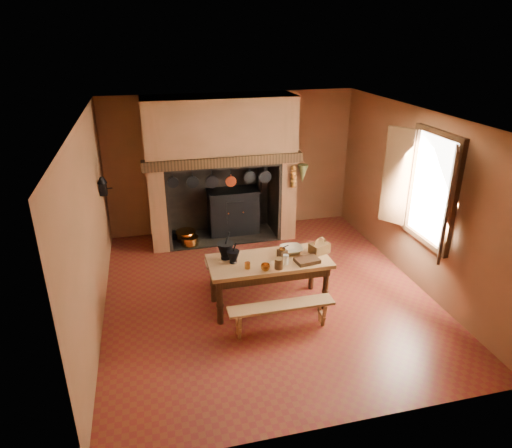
{
  "coord_description": "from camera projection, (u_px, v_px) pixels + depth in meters",
  "views": [
    {
      "loc": [
        -1.65,
        -6.08,
        3.92
      ],
      "look_at": [
        -0.09,
        0.3,
        1.09
      ],
      "focal_mm": 32.0,
      "sensor_mm": 36.0,
      "label": 1
    }
  ],
  "objects": [
    {
      "name": "wall_right",
      "position": [
        417.0,
        198.0,
        7.32
      ],
      "size": [
        0.02,
        5.5,
        2.8
      ],
      "primitive_type": "cube",
      "color": "brown",
      "rests_on": "floor"
    },
    {
      "name": "bench_front",
      "position": [
        281.0,
        311.0,
        6.31
      ],
      "size": [
        1.49,
        0.26,
        0.42
      ],
      "color": "tan",
      "rests_on": "floor"
    },
    {
      "name": "wall_front",
      "position": [
        342.0,
        317.0,
        4.32
      ],
      "size": [
        5.0,
        0.02,
        2.8
      ],
      "primitive_type": "cube",
      "color": "brown",
      "rests_on": "floor"
    },
    {
      "name": "brass_cup",
      "position": [
        265.0,
        267.0,
        6.39
      ],
      "size": [
        0.16,
        0.16,
        0.1
      ],
      "primitive_type": "imported",
      "rotation": [
        0.0,
        0.0,
        -0.23
      ],
      "color": "#B06D28",
      "rests_on": "work_table"
    },
    {
      "name": "mortar_small",
      "position": [
        233.0,
        256.0,
        6.59
      ],
      "size": [
        0.19,
        0.19,
        0.32
      ],
      "rotation": [
        0.0,
        0.0,
        0.18
      ],
      "color": "black",
      "rests_on": "work_table"
    },
    {
      "name": "mortar_large",
      "position": [
        226.0,
        250.0,
        6.7
      ],
      "size": [
        0.25,
        0.25,
        0.42
      ],
      "rotation": [
        0.0,
        0.0,
        0.34
      ],
      "color": "black",
      "rests_on": "work_table"
    },
    {
      "name": "iron_range",
      "position": [
        234.0,
        211.0,
        9.31
      ],
      "size": [
        1.12,
        0.55,
        1.6
      ],
      "color": "black",
      "rests_on": "floor"
    },
    {
      "name": "back_wall",
      "position": [
        232.0,
        163.0,
        9.23
      ],
      "size": [
        5.0,
        0.02,
        2.8
      ],
      "primitive_type": "cube",
      "color": "brown",
      "rests_on": "floor"
    },
    {
      "name": "brass_mug_b",
      "position": [
        283.0,
        254.0,
        6.8
      ],
      "size": [
        0.09,
        0.09,
        0.08
      ],
      "primitive_type": "cylinder",
      "rotation": [
        0.0,
        0.0,
        -0.27
      ],
      "color": "#B06D28",
      "rests_on": "work_table"
    },
    {
      "name": "wooden_tray",
      "position": [
        307.0,
        260.0,
        6.63
      ],
      "size": [
        0.37,
        0.29,
        0.06
      ],
      "primitive_type": "cube",
      "rotation": [
        0.0,
        0.0,
        0.16
      ],
      "color": "#352010",
      "rests_on": "work_table"
    },
    {
      "name": "brass_mug_a",
      "position": [
        247.0,
        266.0,
        6.45
      ],
      "size": [
        0.09,
        0.09,
        0.09
      ],
      "primitive_type": "cylinder",
      "rotation": [
        0.0,
        0.0,
        0.05
      ],
      "color": "#B06D28",
      "rests_on": "work_table"
    },
    {
      "name": "onion_string",
      "position": [
        293.0,
        177.0,
        8.62
      ],
      "size": [
        0.12,
        0.1,
        0.46
      ],
      "primitive_type": null,
      "color": "#9E5E1D",
      "rests_on": "chimney_breast"
    },
    {
      "name": "wall_coffee_mill",
      "position": [
        103.0,
        185.0,
        7.59
      ],
      "size": [
        0.23,
        0.16,
        0.31
      ],
      "color": "black",
      "rests_on": "wall_left"
    },
    {
      "name": "hanging_pans",
      "position": [
        223.0,
        180.0,
        8.33
      ],
      "size": [
        1.92,
        0.29,
        0.27
      ],
      "color": "black",
      "rests_on": "chimney_breast"
    },
    {
      "name": "work_table",
      "position": [
        269.0,
        267.0,
        6.76
      ],
      "size": [
        1.8,
        0.8,
        0.78
      ],
      "color": "tan",
      "rests_on": "floor"
    },
    {
      "name": "glass_jar",
      "position": [
        286.0,
        260.0,
        6.56
      ],
      "size": [
        0.09,
        0.09,
        0.15
      ],
      "primitive_type": "cylinder",
      "rotation": [
        0.0,
        0.0,
        -0.11
      ],
      "color": "beige",
      "rests_on": "work_table"
    },
    {
      "name": "window",
      "position": [
        426.0,
        189.0,
        6.81
      ],
      "size": [
        0.39,
        1.75,
        1.76
      ],
      "color": "white",
      "rests_on": "wall_right"
    },
    {
      "name": "ceiling",
      "position": [
        268.0,
        117.0,
        6.22
      ],
      "size": [
        5.5,
        5.5,
        0.0
      ],
      "primitive_type": "plane",
      "rotation": [
        3.14,
        0.0,
        0.0
      ],
      "color": "silver",
      "rests_on": "back_wall"
    },
    {
      "name": "stoneware_crock",
      "position": [
        279.0,
        264.0,
        6.44
      ],
      "size": [
        0.14,
        0.14,
        0.16
      ],
      "primitive_type": "cylinder",
      "rotation": [
        0.0,
        0.0,
        -0.1
      ],
      "color": "brown",
      "rests_on": "work_table"
    },
    {
      "name": "herb_bunch",
      "position": [
        303.0,
        174.0,
        8.64
      ],
      "size": [
        0.2,
        0.2,
        0.35
      ],
      "primitive_type": "cone",
      "rotation": [
        3.14,
        0.0,
        0.0
      ],
      "color": "#4C5628",
      "rests_on": "chimney_breast"
    },
    {
      "name": "coffee_grinder",
      "position": [
        282.0,
        253.0,
        6.77
      ],
      "size": [
        0.18,
        0.15,
        0.19
      ],
      "rotation": [
        0.0,
        0.0,
        0.31
      ],
      "color": "#352010",
      "rests_on": "work_table"
    },
    {
      "name": "hearth_pans",
      "position": [
        186.0,
        238.0,
        9.04
      ],
      "size": [
        0.51,
        0.62,
        0.2
      ],
      "color": "#B06D28",
      "rests_on": "floor"
    },
    {
      "name": "wicker_basket",
      "position": [
        319.0,
        248.0,
        6.89
      ],
      "size": [
        0.33,
        0.28,
        0.27
      ],
      "rotation": [
        0.0,
        0.0,
        0.34
      ],
      "color": "#533618",
      "rests_on": "work_table"
    },
    {
      "name": "wall_left",
      "position": [
        90.0,
        228.0,
        6.23
      ],
      "size": [
        0.02,
        5.5,
        2.8
      ],
      "primitive_type": "cube",
      "color": "brown",
      "rests_on": "floor"
    },
    {
      "name": "floor",
      "position": [
        266.0,
        293.0,
        7.33
      ],
      "size": [
        5.5,
        5.5,
        0.0
      ],
      "primitive_type": "plane",
      "color": "#5F2816",
      "rests_on": "ground"
    },
    {
      "name": "bench_back",
      "position": [
        258.0,
        264.0,
        7.47
      ],
      "size": [
        1.72,
        0.3,
        0.48
      ],
      "color": "tan",
      "rests_on": "floor"
    },
    {
      "name": "chimney_breast",
      "position": [
        220.0,
        149.0,
        8.61
      ],
      "size": [
        2.95,
        0.96,
        2.8
      ],
      "color": "brown",
      "rests_on": "floor"
    },
    {
      "name": "mixing_bowl",
      "position": [
        291.0,
        250.0,
        6.92
      ],
      "size": [
        0.35,
        0.35,
        0.08
      ],
      "primitive_type": "imported",
      "rotation": [
        0.0,
        0.0,
        -0.01
      ],
      "color": "beige",
      "rests_on": "work_table"
    }
  ]
}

